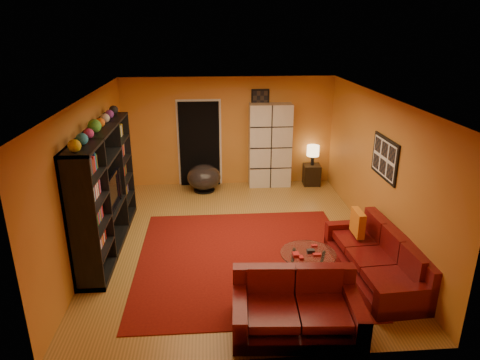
{
  "coord_description": "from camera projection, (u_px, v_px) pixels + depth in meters",
  "views": [
    {
      "loc": [
        -0.47,
        -6.99,
        3.72
      ],
      "look_at": [
        0.06,
        0.1,
        1.13
      ],
      "focal_mm": 32.0,
      "sensor_mm": 36.0,
      "label": 1
    }
  ],
  "objects": [
    {
      "name": "floor",
      "position": [
        237.0,
        239.0,
        7.85
      ],
      "size": [
        6.0,
        6.0,
        0.0
      ],
      "primitive_type": "plane",
      "color": "olive",
      "rests_on": "ground"
    },
    {
      "name": "ceiling",
      "position": [
        237.0,
        97.0,
        6.96
      ],
      "size": [
        6.0,
        6.0,
        0.0
      ],
      "primitive_type": "plane",
      "rotation": [
        3.14,
        0.0,
        0.0
      ],
      "color": "white",
      "rests_on": "wall_back"
    },
    {
      "name": "wall_back",
      "position": [
        229.0,
        132.0,
        10.22
      ],
      "size": [
        6.0,
        0.0,
        6.0
      ],
      "primitive_type": "plane",
      "rotation": [
        1.57,
        0.0,
        0.0
      ],
      "color": "#BE7229",
      "rests_on": "floor"
    },
    {
      "name": "wall_front",
      "position": [
        256.0,
        263.0,
        4.6
      ],
      "size": [
        6.0,
        0.0,
        6.0
      ],
      "primitive_type": "plane",
      "rotation": [
        -1.57,
        0.0,
        0.0
      ],
      "color": "#BE7229",
      "rests_on": "floor"
    },
    {
      "name": "wall_left",
      "position": [
        90.0,
        176.0,
        7.23
      ],
      "size": [
        0.0,
        6.0,
        6.0
      ],
      "primitive_type": "plane",
      "rotation": [
        1.57,
        0.0,
        1.57
      ],
      "color": "#BE7229",
      "rests_on": "floor"
    },
    {
      "name": "wall_right",
      "position": [
        377.0,
        169.0,
        7.58
      ],
      "size": [
        0.0,
        6.0,
        6.0
      ],
      "primitive_type": "plane",
      "rotation": [
        1.57,
        0.0,
        -1.57
      ],
      "color": "#BE7229",
      "rests_on": "floor"
    },
    {
      "name": "rug",
      "position": [
        246.0,
        258.0,
        7.2
      ],
      "size": [
        3.6,
        3.6,
        0.01
      ],
      "primitive_type": "cube",
      "color": "#590D0A",
      "rests_on": "floor"
    },
    {
      "name": "doorway",
      "position": [
        200.0,
        144.0,
        10.23
      ],
      "size": [
        0.95,
        0.1,
        2.04
      ],
      "primitive_type": "cube",
      "color": "black",
      "rests_on": "floor"
    },
    {
      "name": "wall_art_right",
      "position": [
        385.0,
        158.0,
        7.2
      ],
      "size": [
        0.03,
        1.0,
        0.7
      ],
      "primitive_type": "cube",
      "color": "black",
      "rests_on": "wall_right"
    },
    {
      "name": "wall_art_back",
      "position": [
        260.0,
        100.0,
        10.0
      ],
      "size": [
        0.42,
        0.03,
        0.52
      ],
      "primitive_type": "cube",
      "color": "black",
      "rests_on": "wall_back"
    },
    {
      "name": "entertainment_unit",
      "position": [
        105.0,
        190.0,
        7.33
      ],
      "size": [
        0.45,
        3.0,
        2.1
      ],
      "primitive_type": "cube",
      "color": "black",
      "rests_on": "floor"
    },
    {
      "name": "tv",
      "position": [
        108.0,
        193.0,
        7.31
      ],
      "size": [
        1.02,
        0.13,
        0.59
      ],
      "primitive_type": "imported",
      "rotation": [
        0.0,
        0.0,
        1.57
      ],
      "color": "black",
      "rests_on": "entertainment_unit"
    },
    {
      "name": "sofa",
      "position": [
        380.0,
        259.0,
        6.63
      ],
      "size": [
        1.03,
        2.23,
        0.85
      ],
      "rotation": [
        0.0,
        0.0,
        0.07
      ],
      "color": "#520A0C",
      "rests_on": "rug"
    },
    {
      "name": "loveseat",
      "position": [
        296.0,
        306.0,
        5.54
      ],
      "size": [
        1.7,
        1.09,
        0.85
      ],
      "rotation": [
        0.0,
        0.0,
        1.51
      ],
      "color": "#520A0C",
      "rests_on": "rug"
    },
    {
      "name": "throw_pillow",
      "position": [
        358.0,
        223.0,
        7.07
      ],
      "size": [
        0.12,
        0.42,
        0.42
      ],
      "primitive_type": "cube",
      "color": "orange",
      "rests_on": "sofa"
    },
    {
      "name": "coffee_table",
      "position": [
        308.0,
        256.0,
        6.54
      ],
      "size": [
        0.85,
        0.85,
        0.42
      ],
      "rotation": [
        0.0,
        0.0,
        0.35
      ],
      "color": "silver",
      "rests_on": "floor"
    },
    {
      "name": "storage_cabinet",
      "position": [
        270.0,
        146.0,
        10.2
      ],
      "size": [
        1.0,
        0.46,
        2.0
      ],
      "primitive_type": "cube",
      "rotation": [
        0.0,
        0.0,
        -0.01
      ],
      "color": "beige",
      "rests_on": "floor"
    },
    {
      "name": "bowl_chair",
      "position": [
        204.0,
        177.0,
        10.04
      ],
      "size": [
        0.78,
        0.78,
        0.63
      ],
      "color": "black",
      "rests_on": "floor"
    },
    {
      "name": "side_table",
      "position": [
        312.0,
        175.0,
        10.49
      ],
      "size": [
        0.42,
        0.42,
        0.5
      ],
      "primitive_type": "cube",
      "rotation": [
        0.0,
        0.0,
        -0.06
      ],
      "color": "black",
      "rests_on": "floor"
    },
    {
      "name": "table_lamp",
      "position": [
        313.0,
        151.0,
        10.28
      ],
      "size": [
        0.29,
        0.29,
        0.49
      ],
      "color": "black",
      "rests_on": "side_table"
    }
  ]
}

